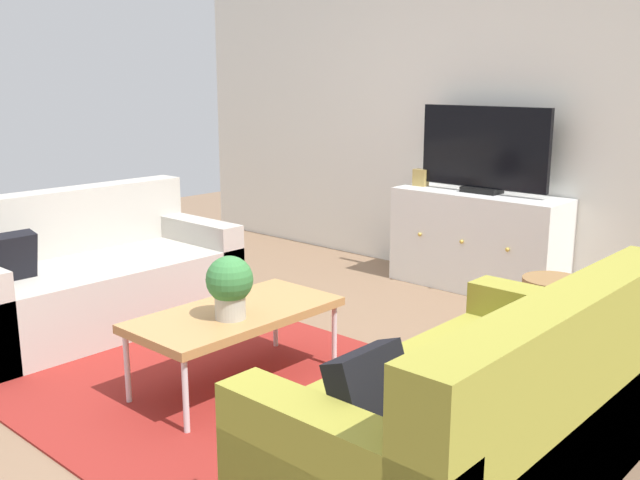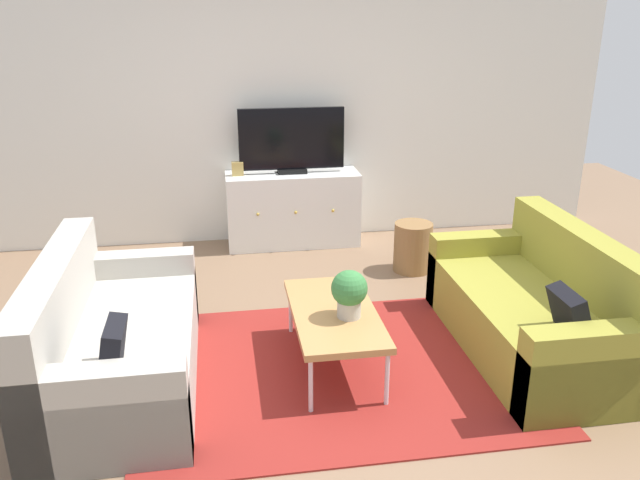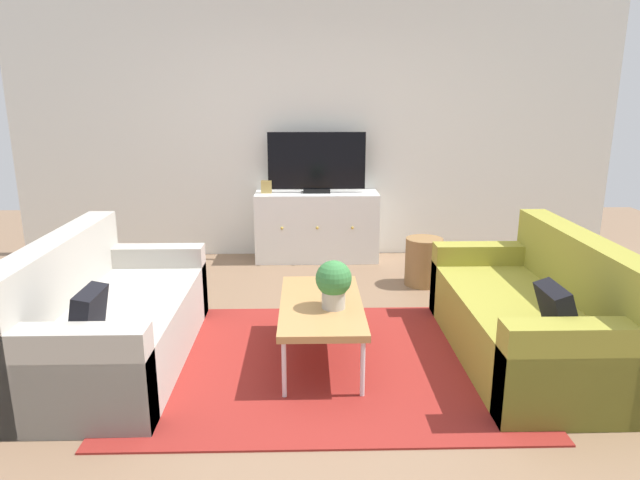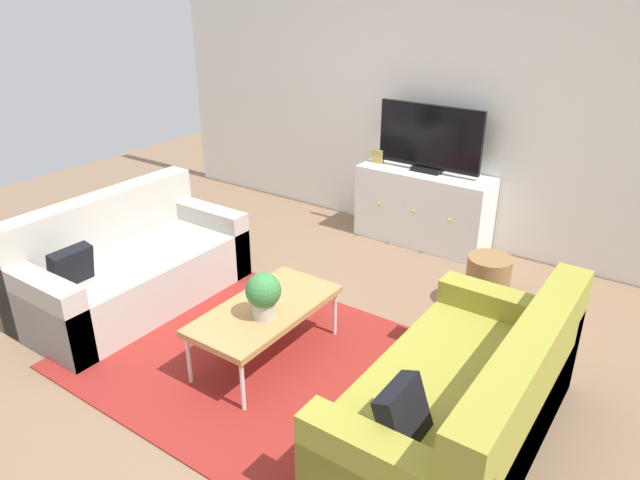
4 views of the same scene
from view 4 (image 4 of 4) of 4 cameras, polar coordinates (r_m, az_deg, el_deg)
The scene contains 11 objects.
ground_plane at distance 4.20m, azimuth -4.26°, elevation -10.79°, with size 10.00×10.00×0.00m, color #84664C.
wall_back at distance 5.73m, azimuth 11.95°, elevation 13.23°, with size 6.40×0.12×2.70m, color silver.
area_rug at distance 4.10m, azimuth -5.60°, elevation -11.70°, with size 2.50×1.90×0.01m, color maroon.
couch_left_side at distance 4.92m, azimuth -18.31°, elevation -2.60°, with size 0.88×1.75×0.84m.
couch_right_side at distance 3.39m, azimuth 14.38°, elevation -15.49°, with size 0.88×1.75×0.84m.
coffee_table at distance 3.94m, azimuth -5.35°, elevation -6.90°, with size 0.54×1.08×0.41m.
potted_plant at distance 3.73m, azimuth -5.54°, elevation -5.24°, with size 0.23×0.23×0.31m.
tv_console at distance 5.75m, azimuth 10.05°, elevation 3.13°, with size 1.29×0.47×0.72m.
flat_screen_tv at distance 5.56m, azimuth 10.65°, elevation 9.68°, with size 1.01×0.16×0.63m.
mantel_clock at distance 5.83m, azimuth 5.67°, elevation 8.16°, with size 0.11×0.07×0.13m, color tan.
wicker_basket at distance 4.76m, azimuth 16.00°, elevation -4.07°, with size 0.34×0.34×0.44m, color olive.
Camera 4 is at (2.21, -2.62, 2.42)m, focal length 32.80 mm.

